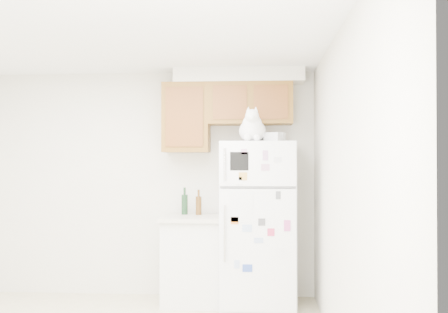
# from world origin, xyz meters

# --- Properties ---
(room_shell) EXTENTS (3.84, 4.04, 2.52)m
(room_shell) POSITION_xyz_m (0.12, 0.24, 1.67)
(room_shell) COLOR silver
(room_shell) RESTS_ON ground_plane
(refrigerator) EXTENTS (0.76, 0.78, 1.70)m
(refrigerator) POSITION_xyz_m (1.28, 1.61, 0.85)
(refrigerator) COLOR white
(refrigerator) RESTS_ON ground_plane
(base_counter) EXTENTS (0.64, 0.64, 0.92)m
(base_counter) POSITION_xyz_m (0.59, 1.68, 0.46)
(base_counter) COLOR white
(base_counter) RESTS_ON ground_plane
(cat) EXTENTS (0.33, 0.49, 0.35)m
(cat) POSITION_xyz_m (1.23, 1.43, 1.83)
(cat) COLOR white
(cat) RESTS_ON refrigerator
(storage_box_back) EXTENTS (0.21, 0.18, 0.10)m
(storage_box_back) POSITION_xyz_m (1.47, 1.65, 1.75)
(storage_box_back) COLOR white
(storage_box_back) RESTS_ON refrigerator
(storage_box_front) EXTENTS (0.18, 0.16, 0.09)m
(storage_box_front) POSITION_xyz_m (1.43, 1.45, 1.74)
(storage_box_front) COLOR white
(storage_box_front) RESTS_ON refrigerator
(bottle_green) EXTENTS (0.07, 0.07, 0.29)m
(bottle_green) POSITION_xyz_m (0.48, 1.84, 1.07)
(bottle_green) COLOR #19381E
(bottle_green) RESTS_ON base_counter
(bottle_amber) EXTENTS (0.06, 0.06, 0.27)m
(bottle_amber) POSITION_xyz_m (0.64, 1.80, 1.06)
(bottle_amber) COLOR #593814
(bottle_amber) RESTS_ON base_counter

